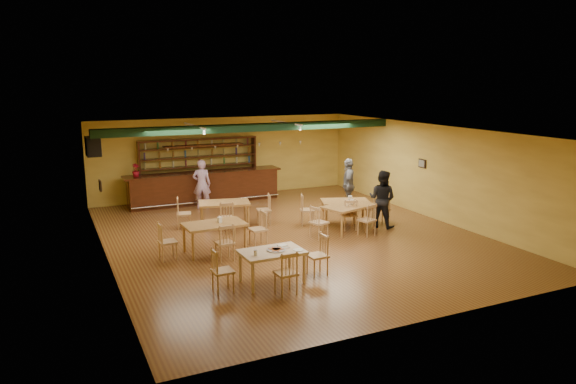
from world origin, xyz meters
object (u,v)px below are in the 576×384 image
dining_table_c (215,238)px  dining_table_d (348,218)px  patron_bar (202,184)px  near_table (272,267)px  bar_counter (205,187)px  dining_table_b (345,212)px  patron_right_a (382,199)px  dining_table_a (225,214)px

dining_table_c → dining_table_d: bearing=1.7°
dining_table_c → patron_bar: 4.96m
near_table → bar_counter: bearing=82.8°
dining_table_b → patron_right_a: bearing=-25.2°
dining_table_d → patron_right_a: patron_right_a is taller
bar_counter → dining_table_a: bar_counter is taller
patron_right_a → dining_table_d: bearing=52.7°
dining_table_a → dining_table_b: (3.49, -1.25, -0.02)m
bar_counter → dining_table_d: size_ratio=3.72×
dining_table_d → patron_bar: patron_bar is taller
dining_table_b → patron_right_a: 1.24m
dining_table_c → dining_table_d: 4.21m
dining_table_a → dining_table_d: (3.18, -1.96, 0.00)m
dining_table_d → patron_right_a: (1.11, -0.09, 0.49)m
bar_counter → dining_table_a: size_ratio=3.74×
dining_table_d → near_table: bearing=-158.5°
dining_table_c → bar_counter: bearing=73.8°
dining_table_b → near_table: bearing=-118.2°
dining_table_c → patron_bar: size_ratio=0.91×
patron_right_a → patron_bar: bearing=10.3°
dining_table_b → dining_table_d: (-0.31, -0.71, 0.02)m
bar_counter → near_table: bar_counter is taller
dining_table_b → dining_table_c: (-4.51, -1.03, 0.02)m
dining_table_d → patron_bar: bearing=108.5°
dining_table_a → dining_table_b: size_ratio=1.05×
dining_table_d → patron_bar: size_ratio=0.89×
near_table → dining_table_a: bearing=82.8°
dining_table_d → near_table: dining_table_d is taller
dining_table_a → near_table: size_ratio=1.11×
dining_table_b → dining_table_c: bearing=-147.3°
dining_table_d → patron_bar: (-3.16, 4.51, 0.47)m
patron_right_a → dining_table_a: bearing=31.9°
dining_table_c → near_table: (0.51, -2.56, -0.02)m
bar_counter → patron_right_a: (3.94, -5.43, 0.30)m
dining_table_c → near_table: bearing=-81.3°
dining_table_b → near_table: (-3.99, -3.59, 0.00)m
bar_counter → patron_right_a: 6.71m
dining_table_b → dining_table_d: 0.78m
patron_bar → dining_table_c: bearing=94.3°
dining_table_c → dining_table_d: (4.19, 0.32, -0.01)m
bar_counter → dining_table_c: bearing=-103.6°
patron_right_a → bar_counter: bearing=3.4°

